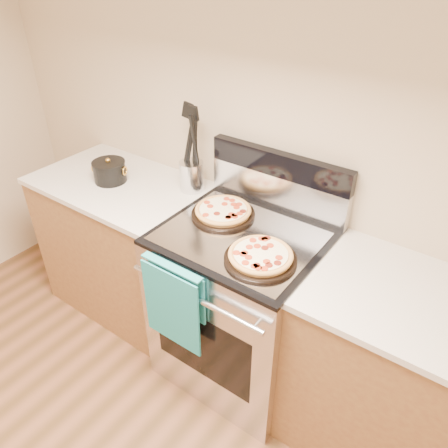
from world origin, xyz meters
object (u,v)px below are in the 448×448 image
Objects in this scene: range_body at (241,307)px; pepperoni_pizza_front at (261,256)px; saucepan at (110,172)px; utensil_crock at (192,176)px; pepperoni_pizza_back at (223,212)px.

pepperoni_pizza_front is (0.17, -0.13, 0.50)m from range_body.
range_body is 1.06m from saucepan.
range_body is 0.54m from pepperoni_pizza_front.
pepperoni_pizza_front is 0.74m from utensil_crock.
pepperoni_pizza_front is 1.87× the size of utensil_crock.
utensil_crock is (-0.65, 0.34, 0.05)m from pepperoni_pizza_front.
saucepan is (-0.44, -0.20, -0.03)m from utensil_crock.
pepperoni_pizza_back is (-0.17, 0.07, 0.50)m from range_body.
pepperoni_pizza_front is at bearing -36.63° from range_body.
pepperoni_pizza_back is at bearing 157.29° from range_body.
pepperoni_pizza_back is 0.76m from saucepan.
pepperoni_pizza_back is 1.00× the size of pepperoni_pizza_front.
range_body is 4.96× the size of saucepan.
pepperoni_pizza_front is at bearing -27.32° from utensil_crock.
pepperoni_pizza_front is 1.11m from saucepan.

